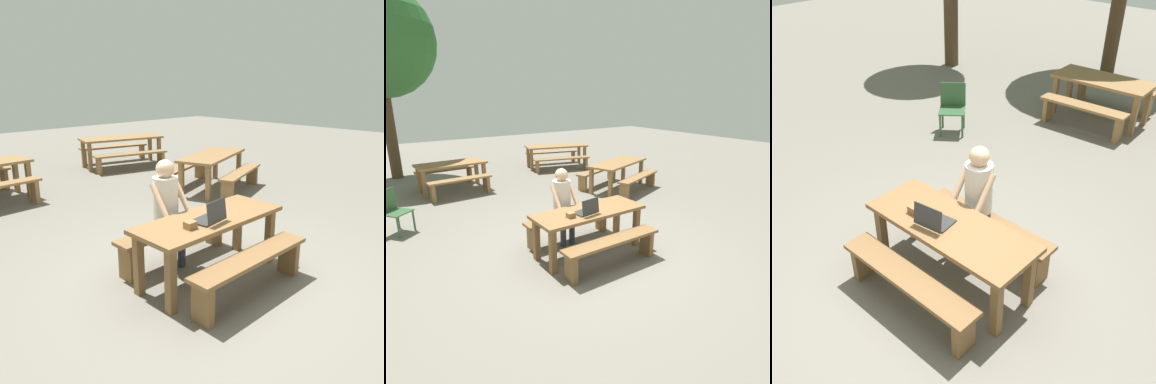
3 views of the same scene
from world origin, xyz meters
The scene contains 13 objects.
ground_plane centered at (0.00, 0.00, 0.00)m, with size 30.00×30.00×0.00m, color slate.
picnic_table_front centered at (0.00, 0.00, 0.62)m, with size 1.86×0.71×0.74m.
bench_near centered at (0.00, -0.60, 0.35)m, with size 1.67×0.30×0.46m.
bench_far centered at (0.00, 0.60, 0.35)m, with size 1.67×0.30×0.46m.
laptop centered at (-0.12, -0.12, 0.81)m, with size 0.37×0.32×0.26m.
small_pouch centered at (-0.41, -0.10, 0.78)m, with size 0.12×0.10×0.08m.
person_seated centered at (-0.14, 0.57, 0.79)m, with size 0.42×0.41×1.34m.
picnic_table_mid centered at (2.89, 2.62, 0.63)m, with size 2.06×1.36×0.74m.
bench_mid_south centered at (3.10, 2.02, 0.34)m, with size 1.72×0.85×0.45m.
bench_mid_north centered at (2.68, 3.22, 0.34)m, with size 1.72×0.85×0.45m.
picnic_table_distant centered at (2.88, 5.88, 0.66)m, with size 2.23×1.30×0.77m.
bench_distant_south centered at (2.72, 5.24, 0.34)m, with size 1.91×0.76×0.45m.
bench_distant_north centered at (3.04, 6.51, 0.34)m, with size 1.91×0.76×0.45m.
Camera 1 is at (-3.11, -2.86, 2.24)m, focal length 36.97 mm.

